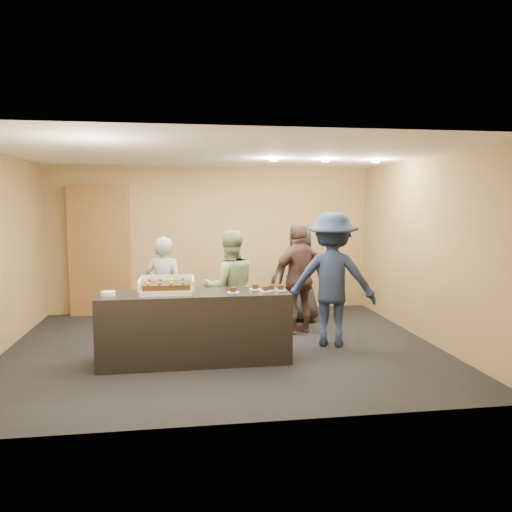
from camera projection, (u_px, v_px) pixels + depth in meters
name	position (u px, v px, depth m)	size (l,w,h in m)	color
room	(223.00, 252.00, 6.94)	(6.04, 6.00, 2.70)	black
serving_counter	(195.00, 327.00, 6.37)	(2.40, 0.70, 0.90)	black
storage_cabinet	(99.00, 251.00, 9.02)	(1.07, 0.15, 2.35)	brown
cake_box	(167.00, 289.00, 6.30)	(0.68, 0.47, 0.20)	white
sheet_cake	(167.00, 286.00, 6.27)	(0.58, 0.40, 0.11)	#311B0B
plate_stack	(108.00, 293.00, 6.16)	(0.18, 0.18, 0.04)	white
slice_a	(233.00, 291.00, 6.31)	(0.15, 0.15, 0.07)	white
slice_b	(255.00, 288.00, 6.55)	(0.15, 0.15, 0.07)	white
slice_c	(266.00, 289.00, 6.41)	(0.15, 0.15, 0.07)	white
slice_d	(271.00, 288.00, 6.51)	(0.15, 0.15, 0.07)	white
slice_e	(281.00, 288.00, 6.50)	(0.15, 0.15, 0.07)	white
person_server_grey	(164.00, 290.00, 7.26)	(0.57, 0.37, 1.55)	#A5A5AA
person_sage_man	(230.00, 288.00, 7.16)	(0.80, 0.62, 1.65)	#93A87D
person_navy_man	(332.00, 279.00, 7.09)	(1.23, 0.71, 1.90)	#1D2A47
person_brown_extra	(299.00, 278.00, 7.78)	(1.01, 0.42, 1.73)	brown
person_dark_suit	(301.00, 273.00, 8.56)	(0.82, 0.53, 1.67)	black
ceiling_spotlights	(325.00, 161.00, 7.53)	(1.72, 0.12, 0.03)	#FFEAC6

